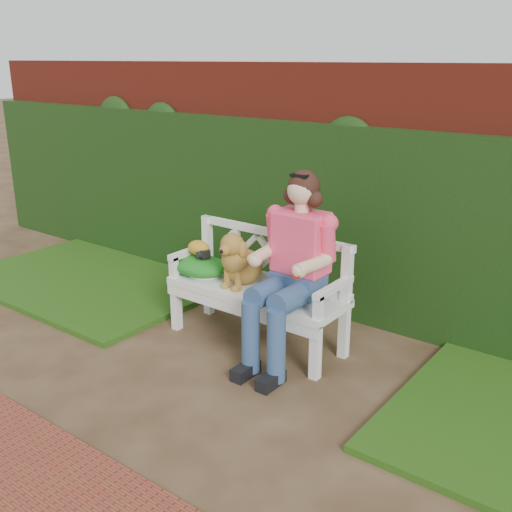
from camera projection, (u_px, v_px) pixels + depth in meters
The scene contains 11 objects.
ground at pixel (215, 387), 4.28m from camera, with size 60.00×60.00×0.00m, color #3F2717.
brick_wall at pixel (351, 191), 5.37m from camera, with size 10.00×0.30×2.20m, color maroon.
ivy_hedge at pixel (338, 223), 5.28m from camera, with size 10.00×0.18×1.70m, color #1F4211.
grass_left at pixel (99, 278), 6.33m from camera, with size 2.60×2.00×0.05m, color #15360F.
garden_bench at pixel (256, 315), 4.88m from camera, with size 1.58×0.60×0.48m, color white, non-canonical shape.
seated_woman at pixel (297, 268), 4.48m from camera, with size 0.62×0.83×1.48m, color #EF595D, non-canonical shape.
dog at pixel (241, 257), 4.80m from camera, with size 0.31×0.42×0.47m, color #BB682A, non-canonical shape.
tennis_racket at pixel (201, 274), 5.08m from camera, with size 0.55×0.23×0.03m, color silver, non-canonical shape.
green_bag at pixel (200, 265), 5.07m from camera, with size 0.49×0.38×0.17m, color #158C19, non-canonical shape.
camera_item at pixel (204, 253), 5.01m from camera, with size 0.10×0.08×0.07m, color black.
baseball_glove at pixel (199, 248), 5.05m from camera, with size 0.20×0.15×0.13m, color #BE8821.
Camera 1 is at (2.51, -2.82, 2.24)m, focal length 42.00 mm.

